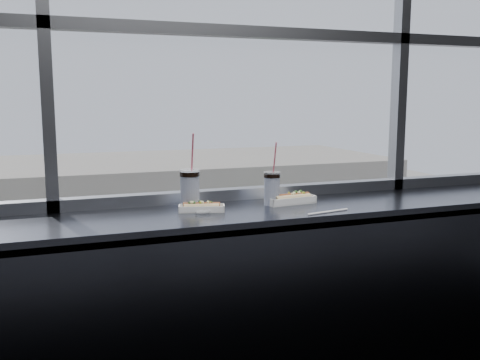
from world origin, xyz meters
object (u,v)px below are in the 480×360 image
object	(u,v)px
hotdog_tray_left	(202,207)
car_near_e	(374,360)
soda_cup_right	(272,187)
car_far_c	(309,297)
pedestrian_c	(170,284)
tree_right	(272,238)
loose_straw	(328,212)
tree_center	(66,272)
hotdog_tray_right	(291,199)
soda_cup_left	(190,187)
wrapper	(203,212)
pedestrian_d	(212,289)
car_far_b	(117,323)

from	to	relation	value
hotdog_tray_left	car_near_e	distance (m)	23.22
soda_cup_right	car_far_c	world-z (taller)	soda_cup_right
car_far_c	pedestrian_c	size ratio (longest dim) A/B	2.67
car_far_c	tree_right	xyz separation A→B (m)	(-0.62, 4.00, 2.67)
loose_straw	tree_center	bearing A→B (deg)	80.53
hotdog_tray_left	hotdog_tray_right	bearing A→B (deg)	19.85
soda_cup_right	tree_right	xyz separation A→B (m)	(12.37, 28.22, -8.44)
tree_center	car_far_c	bearing A→B (deg)	-16.72
soda_cup_left	soda_cup_right	xyz separation A→B (m)	(0.43, -0.03, -0.02)
wrapper	car_far_c	world-z (taller)	wrapper
pedestrian_c	wrapper	bearing A→B (deg)	78.04
tree_center	pedestrian_c	bearing A→B (deg)	6.55
pedestrian_d	tree_center	distance (m)	8.58
soda_cup_left	pedestrian_d	bearing A→B (deg)	72.82
hotdog_tray_right	soda_cup_left	xyz separation A→B (m)	(-0.54, 0.04, 0.08)
loose_straw	wrapper	world-z (taller)	wrapper
car_far_b	pedestrian_c	xyz separation A→B (m)	(3.83, 4.70, -0.01)
hotdog_tray_right	car_near_e	xyz separation A→B (m)	(12.00, 16.23, -10.91)
soda_cup_right	car_far_b	size ratio (longest dim) A/B	0.05
soda_cup_left	pedestrian_c	size ratio (longest dim) A/B	0.17
loose_straw	wrapper	size ratio (longest dim) A/B	2.79
hotdog_tray_left	car_far_c	distance (m)	29.82
soda_cup_right	pedestrian_d	world-z (taller)	soda_cup_right
soda_cup_right	hotdog_tray_right	bearing A→B (deg)	-5.36
wrapper	pedestrian_c	xyz separation A→B (m)	(6.15, 29.00, -10.92)
car_far_b	tree_right	distance (m)	11.48
hotdog_tray_left	tree_right	distance (m)	32.11
hotdog_tray_right	soda_cup_left	bearing A→B (deg)	169.09
soda_cup_left	soda_cup_right	bearing A→B (deg)	-4.63
hotdog_tray_right	soda_cup_left	distance (m)	0.55
soda_cup_left	loose_straw	size ratio (longest dim) A/B	1.56
soda_cup_left	hotdog_tray_left	bearing A→B (deg)	-62.51
car_near_e	loose_straw	bearing A→B (deg)	142.22
soda_cup_right	tree_right	world-z (taller)	soda_cup_right
hotdog_tray_right	pedestrian_c	bearing A→B (deg)	72.84
car_near_e	hotdog_tray_left	bearing A→B (deg)	140.54
soda_cup_right	tree_center	xyz separation A→B (m)	(-0.32, 28.22, -9.30)
tree_right	hotdog_tray_right	bearing A→B (deg)	-113.48
hotdog_tray_left	pedestrian_d	size ratio (longest dim) A/B	0.11
hotdog_tray_right	car_far_b	xyz separation A→B (m)	(1.81, 24.23, -10.93)
wrapper	hotdog_tray_right	bearing A→B (deg)	8.88
car_near_e	pedestrian_d	bearing A→B (deg)	18.09
soda_cup_left	car_near_e	bearing A→B (deg)	52.24
car_far_c	car_near_e	size ratio (longest dim) A/B	0.89
soda_cup_right	wrapper	world-z (taller)	soda_cup_right
hotdog_tray_right	loose_straw	distance (m)	0.27
hotdog_tray_left	hotdog_tray_right	xyz separation A→B (m)	(0.50, 0.03, 0.00)
soda_cup_left	car_near_e	size ratio (longest dim) A/B	0.06
hotdog_tray_right	tree_right	distance (m)	31.89
car_far_c	car_far_b	world-z (taller)	car_far_b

